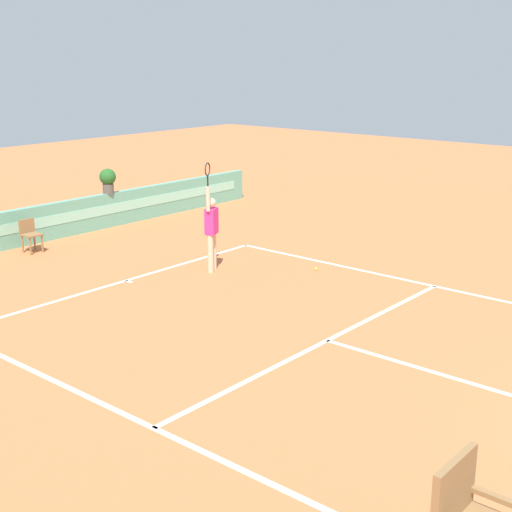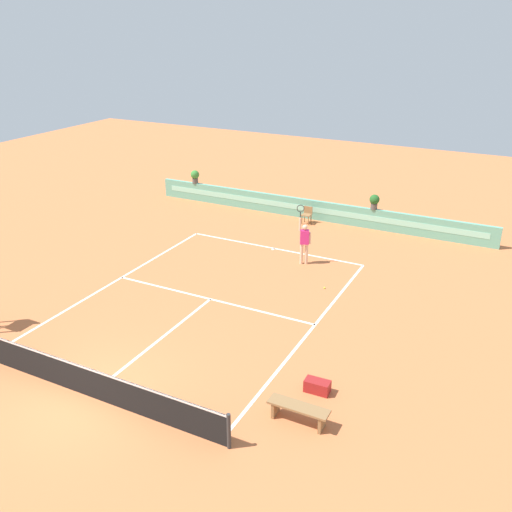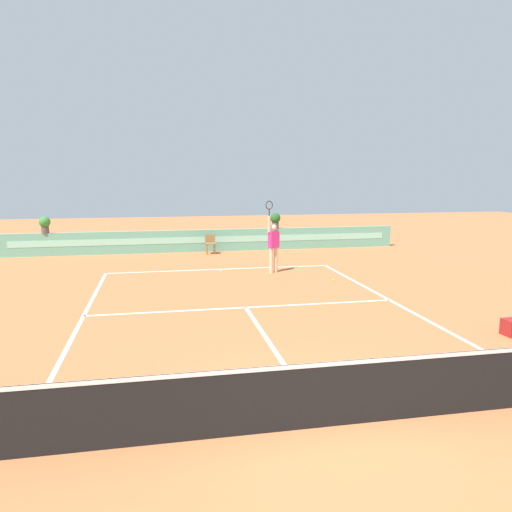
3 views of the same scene
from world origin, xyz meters
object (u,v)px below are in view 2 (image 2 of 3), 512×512
(gear_bag, at_px, (317,386))
(tennis_player, at_px, (304,240))
(bench_courtside, at_px, (298,410))
(potted_plant_right, at_px, (374,201))
(potted_plant_far_left, at_px, (195,176))
(ball_kid_chair, at_px, (307,214))
(tennis_ball_near_baseline, at_px, (325,288))

(gear_bag, distance_m, tennis_player, 8.78)
(bench_courtside, distance_m, potted_plant_right, 14.99)
(gear_bag, bearing_deg, potted_plant_far_left, 133.05)
(ball_kid_chair, height_order, tennis_player, tennis_player)
(gear_bag, xyz_separation_m, tennis_ball_near_baseline, (-2.06, 6.10, -0.15))
(ball_kid_chair, xyz_separation_m, tennis_ball_near_baseline, (3.39, -6.55, -0.44))
(tennis_player, relative_size, potted_plant_far_left, 3.57)
(tennis_player, height_order, potted_plant_far_left, tennis_player)
(ball_kid_chair, height_order, bench_courtside, ball_kid_chair)
(tennis_player, bearing_deg, ball_kid_chair, 110.56)
(gear_bag, bearing_deg, tennis_ball_near_baseline, 108.68)
(bench_courtside, relative_size, tennis_ball_near_baseline, 23.53)
(tennis_player, bearing_deg, bench_courtside, -68.30)
(potted_plant_far_left, bearing_deg, ball_kid_chair, -5.93)
(tennis_ball_near_baseline, height_order, potted_plant_far_left, potted_plant_far_left)
(gear_bag, height_order, potted_plant_right, potted_plant_right)
(gear_bag, relative_size, tennis_player, 0.27)
(ball_kid_chair, bearing_deg, gear_bag, -66.66)
(gear_bag, relative_size, potted_plant_far_left, 0.97)
(potted_plant_right, bearing_deg, potted_plant_far_left, 180.00)
(bench_courtside, relative_size, potted_plant_far_left, 2.21)
(ball_kid_chair, distance_m, bench_courtside, 15.08)
(bench_courtside, relative_size, gear_bag, 2.29)
(bench_courtside, xyz_separation_m, gear_bag, (-0.02, 1.39, -0.20))
(tennis_ball_near_baseline, bearing_deg, ball_kid_chair, 117.40)
(bench_courtside, relative_size, potted_plant_right, 2.21)
(ball_kid_chair, bearing_deg, tennis_player, -69.44)
(potted_plant_far_left, bearing_deg, gear_bag, -46.95)
(bench_courtside, bearing_deg, potted_plant_far_left, 130.29)
(potted_plant_right, distance_m, potted_plant_far_left, 10.19)
(ball_kid_chair, xyz_separation_m, tennis_player, (1.77, -4.72, 0.57))
(ball_kid_chair, height_order, gear_bag, ball_kid_chair)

